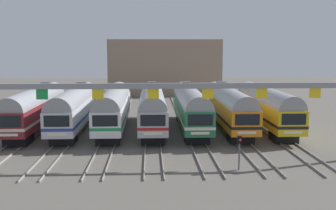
% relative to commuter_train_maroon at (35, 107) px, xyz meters
% --- Properties ---
extents(ground_plane, '(160.00, 160.00, 0.00)m').
position_rel_commuter_train_maroon_xyz_m(ground_plane, '(12.97, 0.00, -2.69)').
color(ground_plane, '#5B564F').
extents(track_bed, '(27.44, 70.00, 0.15)m').
position_rel_commuter_train_maroon_xyz_m(track_bed, '(12.97, 17.00, -2.61)').
color(track_bed, gray).
rests_on(track_bed, ground).
extents(commuter_train_maroon, '(2.88, 18.06, 5.05)m').
position_rel_commuter_train_maroon_xyz_m(commuter_train_maroon, '(0.00, 0.00, 0.00)').
color(commuter_train_maroon, maroon).
rests_on(commuter_train_maroon, ground).
extents(commuter_train_silver, '(2.88, 18.06, 5.05)m').
position_rel_commuter_train_maroon_xyz_m(commuter_train_silver, '(4.32, 0.00, 0.00)').
color(commuter_train_silver, silver).
rests_on(commuter_train_silver, ground).
extents(commuter_train_white, '(2.88, 18.06, 4.77)m').
position_rel_commuter_train_maroon_xyz_m(commuter_train_white, '(8.64, -0.00, -0.00)').
color(commuter_train_white, white).
rests_on(commuter_train_white, ground).
extents(commuter_train_stainless, '(2.88, 18.06, 5.05)m').
position_rel_commuter_train_maroon_xyz_m(commuter_train_stainless, '(12.97, 0.00, 0.00)').
color(commuter_train_stainless, '#B2B5BA').
rests_on(commuter_train_stainless, ground).
extents(commuter_train_green, '(2.88, 18.06, 5.05)m').
position_rel_commuter_train_maroon_xyz_m(commuter_train_green, '(17.29, 0.00, 0.00)').
color(commuter_train_green, '#236B42').
rests_on(commuter_train_green, ground).
extents(commuter_train_orange, '(2.88, 18.06, 5.05)m').
position_rel_commuter_train_maroon_xyz_m(commuter_train_orange, '(21.61, 0.00, 0.00)').
color(commuter_train_orange, orange).
rests_on(commuter_train_orange, ground).
extents(commuter_train_yellow, '(2.88, 18.06, 4.77)m').
position_rel_commuter_train_maroon_xyz_m(commuter_train_yellow, '(25.93, -0.00, -0.00)').
color(commuter_train_yellow, gold).
rests_on(commuter_train_yellow, ground).
extents(catenary_gantry, '(31.17, 0.44, 6.97)m').
position_rel_commuter_train_maroon_xyz_m(catenary_gantry, '(12.97, -13.50, 2.77)').
color(catenary_gantry, gray).
rests_on(catenary_gantry, ground).
extents(yard_signal_mast, '(0.28, 0.35, 2.69)m').
position_rel_commuter_train_maroon_xyz_m(yard_signal_mast, '(19.45, -15.59, -0.80)').
color(yard_signal_mast, '#59595E').
rests_on(yard_signal_mast, ground).
extents(maintenance_building, '(22.22, 10.00, 10.83)m').
position_rel_commuter_train_maroon_xyz_m(maintenance_building, '(15.71, 38.38, 2.72)').
color(maintenance_building, gray).
rests_on(maintenance_building, ground).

